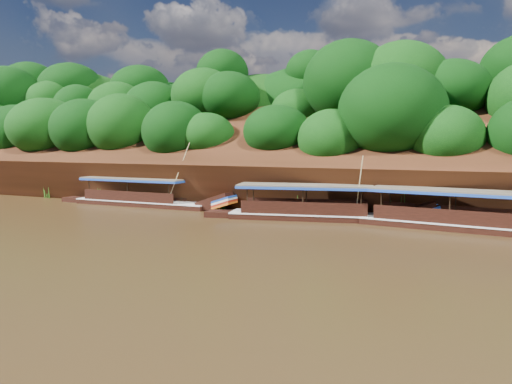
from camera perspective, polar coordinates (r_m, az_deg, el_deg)
ground at (r=30.77m, az=-0.47°, el=-4.88°), size 160.00×160.00×0.00m
riverbank at (r=51.93m, az=9.93°, el=1.51°), size 120.00×30.06×19.40m
boat_0 at (r=34.67m, az=24.20°, el=-3.20°), size 16.09×4.10×7.28m
boat_1 at (r=36.59m, az=7.95°, el=-2.30°), size 14.92×5.01×5.20m
boat_2 at (r=44.92m, az=-12.06°, el=-0.90°), size 15.64×2.56×6.06m
reeds at (r=40.71m, az=0.74°, el=-0.98°), size 48.03×2.29×2.21m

